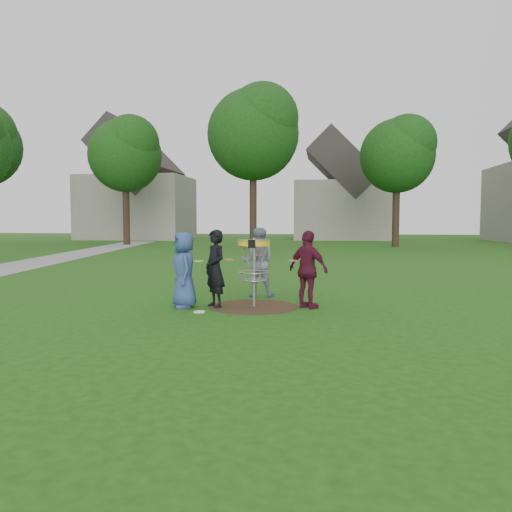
# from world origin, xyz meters

# --- Properties ---
(ground) EXTENTS (100.00, 100.00, 0.00)m
(ground) POSITION_xyz_m (0.00, 0.00, 0.00)
(ground) COLOR #19470F
(ground) RESTS_ON ground
(dirt_patch) EXTENTS (1.80, 1.80, 0.01)m
(dirt_patch) POSITION_xyz_m (0.00, 0.00, 0.00)
(dirt_patch) COLOR #47331E
(dirt_patch) RESTS_ON ground
(concrete_path) EXTENTS (7.75, 39.92, 0.02)m
(concrete_path) POSITION_xyz_m (-10.00, 8.00, 0.01)
(concrete_path) COLOR #9E9E99
(concrete_path) RESTS_ON ground
(player_blue) EXTENTS (0.75, 0.87, 1.51)m
(player_blue) POSITION_xyz_m (-1.37, -0.25, 0.75)
(player_blue) COLOR navy
(player_blue) RESTS_ON ground
(player_black) EXTENTS (0.65, 0.67, 1.55)m
(player_black) POSITION_xyz_m (-0.76, -0.14, 0.77)
(player_black) COLOR black
(player_black) RESTS_ON ground
(player_grey) EXTENTS (0.78, 0.62, 1.56)m
(player_grey) POSITION_xyz_m (-0.09, 1.36, 0.78)
(player_grey) COLOR slate
(player_grey) RESTS_ON ground
(player_maroon) EXTENTS (0.95, 0.83, 1.54)m
(player_maroon) POSITION_xyz_m (1.08, -0.04, 0.77)
(player_maroon) COLOR #521229
(player_maroon) RESTS_ON ground
(disc_on_grass) EXTENTS (0.22, 0.22, 0.02)m
(disc_on_grass) POSITION_xyz_m (-0.94, -0.74, 0.01)
(disc_on_grass) COLOR white
(disc_on_grass) RESTS_ON ground
(disc_golf_basket) EXTENTS (0.66, 0.67, 1.38)m
(disc_golf_basket) POSITION_xyz_m (0.00, -0.00, 1.02)
(disc_golf_basket) COLOR #9EA0A5
(disc_golf_basket) RESTS_ON ground
(held_discs) EXTENTS (2.11, 1.50, 0.05)m
(held_discs) POSITION_xyz_m (-0.21, 0.19, 0.94)
(held_discs) COLOR #B1D918
(held_discs) RESTS_ON ground
(tree_row) EXTENTS (51.20, 17.42, 9.90)m
(tree_row) POSITION_xyz_m (0.44, 20.67, 6.21)
(tree_row) COLOR #38281C
(tree_row) RESTS_ON ground
(house_row) EXTENTS (44.50, 10.65, 11.62)m
(house_row) POSITION_xyz_m (4.78, 33.07, 4.14)
(house_row) COLOR gray
(house_row) RESTS_ON ground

